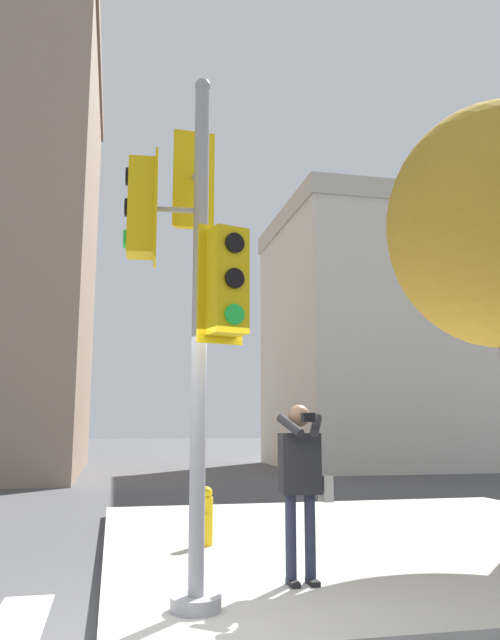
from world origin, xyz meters
The scene contains 6 objects.
sidewalk_corner centered at (3.50, 3.50, 0.09)m, with size 8.00×8.00×0.17m.
traffic_signal_pole centered at (0.20, 0.45, 3.13)m, with size 1.04×1.40×4.85m.
person_photographer centered at (1.44, 1.12, 1.23)m, with size 0.58×0.54×1.75m.
street_tree centered at (4.67, 2.20, 4.41)m, with size 3.07×3.07×5.94m.
fire_hydrant centered at (0.79, 3.28, 0.54)m, with size 0.18×0.24×0.75m.
building_right centered at (12.42, 19.91, 5.48)m, with size 12.14×8.68×10.93m.
Camera 1 is at (-0.44, -5.09, 1.71)m, focal length 35.00 mm.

